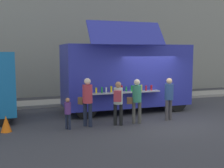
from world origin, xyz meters
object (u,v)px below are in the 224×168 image
Objects in this scene: customer_front_ordering at (136,97)px; child_near_queue at (68,111)px; trash_bin at (181,89)px; food_truck_main at (126,75)px; customer_mid_with_backpack at (118,99)px; customer_rear_waiting at (87,98)px; customer_extra_browsing at (169,95)px; traffic_cone_orange at (6,124)px.

child_near_queue is at bearing 105.33° from customer_front_ordering.
customer_front_ordering reaches higher than trash_bin.
food_truck_main is at bearing -152.59° from trash_bin.
customer_front_ordering is at bearing -60.32° from customer_mid_with_backpack.
customer_rear_waiting reaches higher than customer_front_ordering.
trash_bin is 0.89× the size of child_near_queue.
child_near_queue is (-0.73, -0.16, -0.38)m from customer_rear_waiting.
customer_front_ordering is 0.95× the size of customer_rear_waiting.
child_near_queue is at bearing 69.04° from customer_extra_browsing.
trash_bin is at bearing -25.65° from customer_mid_with_backpack.
customer_mid_with_backpack is at bearing -7.50° from traffic_cone_orange.
customer_front_ordering is at bearing -137.22° from trash_bin.
food_truck_main reaches higher than child_near_queue.
food_truck_main is 5.17m from trash_bin.
traffic_cone_orange is 0.50× the size of child_near_queue.
trash_bin is at bearing -30.73° from customer_front_ordering.
customer_front_ordering is at bearing -102.37° from food_truck_main.
traffic_cone_orange is at bearing -159.68° from food_truck_main.
food_truck_main reaches higher than trash_bin.
customer_mid_with_backpack is 1.45× the size of child_near_queue.
child_near_queue is (2.02, -0.39, 0.39)m from traffic_cone_orange.
child_near_queue is at bearing -143.60° from food_truck_main.
trash_bin is 8.16m from customer_rear_waiting.
food_truck_main reaches higher than traffic_cone_orange.
traffic_cone_orange is 0.34× the size of customer_mid_with_backpack.
customer_front_ordering reaches higher than traffic_cone_orange.
customer_rear_waiting is at bearing 66.20° from customer_extra_browsing.
traffic_cone_orange is 3.93m from customer_mid_with_backpack.
traffic_cone_orange is 10.46m from trash_bin.
trash_bin is at bearing -5.20° from child_near_queue.
trash_bin is at bearing 23.54° from traffic_cone_orange.
customer_extra_browsing reaches higher than child_near_queue.
child_near_queue is at bearing 111.71° from customer_mid_with_backpack.
customer_mid_with_backpack is 1.85m from child_near_queue.
traffic_cone_orange is at bearing 65.39° from customer_extra_browsing.
food_truck_main is 3.95m from child_near_queue.
customer_front_ordering is 1.00× the size of customer_extra_browsing.
traffic_cone_orange is 0.31× the size of customer_rear_waiting.
customer_extra_browsing is (6.00, -0.42, 0.72)m from traffic_cone_orange.
customer_front_ordering is 2.59m from child_near_queue.
customer_extra_browsing is at bearing -3.97° from traffic_cone_orange.
trash_bin is 5.85m from customer_extra_browsing.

